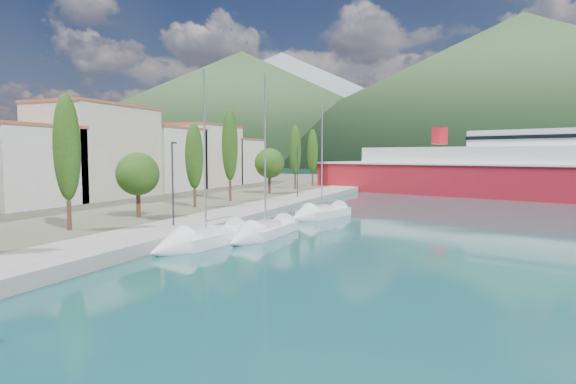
% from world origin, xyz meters
% --- Properties ---
extents(ground, '(1400.00, 1400.00, 0.00)m').
position_xyz_m(ground, '(0.00, 120.00, 0.00)').
color(ground, '#15494B').
extents(quay, '(5.00, 88.00, 0.80)m').
position_xyz_m(quay, '(-9.00, 26.00, 0.40)').
color(quay, gray).
rests_on(quay, ground).
extents(land_strip, '(70.00, 148.00, 0.70)m').
position_xyz_m(land_strip, '(-47.00, 36.00, 0.35)').
color(land_strip, '#565644').
rests_on(land_strip, ground).
extents(town_buildings, '(9.20, 69.20, 11.30)m').
position_xyz_m(town_buildings, '(-32.00, 36.91, 5.57)').
color(town_buildings, beige).
rests_on(town_buildings, land_strip).
extents(tree_row, '(4.05, 63.63, 10.46)m').
position_xyz_m(tree_row, '(-14.78, 32.11, 5.75)').
color(tree_row, '#47301E').
rests_on(tree_row, land_strip).
extents(lamp_posts, '(0.15, 48.49, 6.06)m').
position_xyz_m(lamp_posts, '(-9.00, 15.26, 4.08)').
color(lamp_posts, '#2D2D33').
rests_on(lamp_posts, quay).
extents(sailboat_near, '(3.72, 8.88, 12.38)m').
position_xyz_m(sailboat_near, '(-5.32, 10.42, 0.33)').
color(sailboat_near, silver).
rests_on(sailboat_near, ground).
extents(sailboat_mid, '(2.55, 8.88, 12.70)m').
position_xyz_m(sailboat_mid, '(-2.93, 15.02, 0.31)').
color(sailboat_mid, silver).
rests_on(sailboat_mid, ground).
extents(sailboat_far, '(4.78, 8.29, 11.61)m').
position_xyz_m(sailboat_far, '(-2.70, 26.85, 0.32)').
color(sailboat_far, silver).
rests_on(sailboat_far, ground).
extents(ferry, '(54.78, 28.34, 10.72)m').
position_xyz_m(ferry, '(13.09, 60.33, 3.26)').
color(ferry, '#AD1522').
rests_on(ferry, ground).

